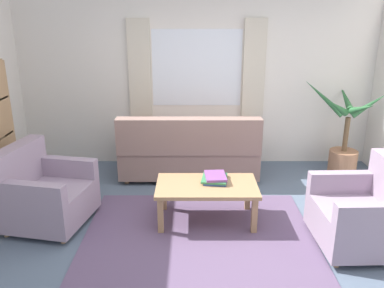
{
  "coord_description": "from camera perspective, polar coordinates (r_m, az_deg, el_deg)",
  "views": [
    {
      "loc": [
        -0.07,
        -3.6,
        2.21
      ],
      "look_at": [
        -0.08,
        0.7,
        0.78
      ],
      "focal_mm": 36.9,
      "sensor_mm": 36.0,
      "label": 1
    }
  ],
  "objects": [
    {
      "name": "ground_plane",
      "position": [
        4.22,
        1.14,
        -13.18
      ],
      "size": [
        6.24,
        6.24,
        0.0
      ],
      "primitive_type": "plane",
      "color": "slate"
    },
    {
      "name": "wall_back",
      "position": [
        5.93,
        0.88,
        9.54
      ],
      "size": [
        5.32,
        0.12,
        2.6
      ],
      "primitive_type": "cube",
      "color": "silver",
      "rests_on": "ground_plane"
    },
    {
      "name": "window_with_curtains",
      "position": [
        5.82,
        0.89,
        10.87
      ],
      "size": [
        1.98,
        0.07,
        1.4
      ],
      "color": "white"
    },
    {
      "name": "area_rug",
      "position": [
        4.22,
        1.14,
        -13.11
      ],
      "size": [
        2.38,
        1.9,
        0.01
      ],
      "primitive_type": "cube",
      "color": "#604C6B",
      "rests_on": "ground_plane"
    },
    {
      "name": "couch",
      "position": [
        5.5,
        -0.24,
        -1.18
      ],
      "size": [
        1.9,
        0.82,
        0.92
      ],
      "rotation": [
        0.0,
        0.0,
        3.14
      ],
      "color": "gray",
      "rests_on": "ground_plane"
    },
    {
      "name": "armchair_left",
      "position": [
        4.6,
        -20.52,
        -6.67
      ],
      "size": [
        0.97,
        0.99,
        0.88
      ],
      "rotation": [
        0.0,
        0.0,
        1.37
      ],
      "color": "#998499",
      "rests_on": "ground_plane"
    },
    {
      "name": "armchair_right",
      "position": [
        4.25,
        24.01,
        -9.18
      ],
      "size": [
        0.85,
        0.87,
        0.88
      ],
      "rotation": [
        0.0,
        0.0,
        -1.54
      ],
      "color": "#998499",
      "rests_on": "ground_plane"
    },
    {
      "name": "coffee_table",
      "position": [
        4.34,
        2.33,
        -6.55
      ],
      "size": [
        1.1,
        0.64,
        0.44
      ],
      "color": "#A87F56",
      "rests_on": "ground_plane"
    },
    {
      "name": "book_stack_on_table",
      "position": [
        4.39,
        3.54,
        -4.93
      ],
      "size": [
        0.31,
        0.34,
        0.07
      ],
      "color": "#335199",
      "rests_on": "coffee_table"
    },
    {
      "name": "potted_plant",
      "position": [
        6.01,
        21.27,
        0.36
      ],
      "size": [
        1.1,
        1.17,
        1.34
      ],
      "color": "#9E6B4C",
      "rests_on": "ground_plane"
    }
  ]
}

